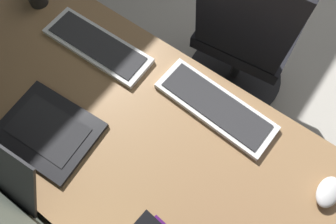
{
  "coord_description": "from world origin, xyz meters",
  "views": [
    {
      "loc": [
        -0.02,
        2.23,
        1.7
      ],
      "look_at": [
        0.19,
        1.95,
        0.95
      ],
      "focal_mm": 33.92,
      "sensor_mm": 36.0,
      "label": 1
    }
  ],
  "objects_px": {
    "laptop_leftmost": "(28,143)",
    "office_chair": "(244,41)",
    "mouse_main": "(328,192)",
    "drawer_pedestal": "(122,157)",
    "keyboard_spare": "(215,106)",
    "keyboard_main": "(97,45)"
  },
  "relations": [
    {
      "from": "laptop_leftmost",
      "to": "keyboard_main",
      "type": "relative_size",
      "value": 0.88
    },
    {
      "from": "keyboard_spare",
      "to": "keyboard_main",
      "type": "bearing_deg",
      "value": 6.03
    },
    {
      "from": "mouse_main",
      "to": "laptop_leftmost",
      "type": "bearing_deg",
      "value": 27.66
    },
    {
      "from": "keyboard_main",
      "to": "drawer_pedestal",
      "type": "bearing_deg",
      "value": 136.75
    },
    {
      "from": "drawer_pedestal",
      "to": "office_chair",
      "type": "relative_size",
      "value": 0.72
    },
    {
      "from": "keyboard_spare",
      "to": "office_chair",
      "type": "bearing_deg",
      "value": -76.44
    },
    {
      "from": "laptop_leftmost",
      "to": "office_chair",
      "type": "height_order",
      "value": "office_chair"
    },
    {
      "from": "laptop_leftmost",
      "to": "office_chair",
      "type": "xyz_separation_m",
      "value": [
        -0.26,
        -0.97,
        -0.32
      ]
    },
    {
      "from": "laptop_leftmost",
      "to": "keyboard_spare",
      "type": "relative_size",
      "value": 0.87
    },
    {
      "from": "laptop_leftmost",
      "to": "mouse_main",
      "type": "bearing_deg",
      "value": -152.34
    },
    {
      "from": "mouse_main",
      "to": "office_chair",
      "type": "height_order",
      "value": "office_chair"
    },
    {
      "from": "drawer_pedestal",
      "to": "office_chair",
      "type": "distance_m",
      "value": 0.79
    },
    {
      "from": "keyboard_spare",
      "to": "mouse_main",
      "type": "height_order",
      "value": "mouse_main"
    },
    {
      "from": "drawer_pedestal",
      "to": "keyboard_main",
      "type": "relative_size",
      "value": 1.64
    },
    {
      "from": "keyboard_spare",
      "to": "mouse_main",
      "type": "distance_m",
      "value": 0.43
    },
    {
      "from": "drawer_pedestal",
      "to": "laptop_leftmost",
      "type": "bearing_deg",
      "value": 57.06
    },
    {
      "from": "laptop_leftmost",
      "to": "mouse_main",
      "type": "relative_size",
      "value": 3.57
    },
    {
      "from": "keyboard_main",
      "to": "mouse_main",
      "type": "bearing_deg",
      "value": -179.38
    },
    {
      "from": "keyboard_spare",
      "to": "office_chair",
      "type": "height_order",
      "value": "office_chair"
    },
    {
      "from": "mouse_main",
      "to": "drawer_pedestal",
      "type": "bearing_deg",
      "value": 18.34
    },
    {
      "from": "laptop_leftmost",
      "to": "keyboard_main",
      "type": "xyz_separation_m",
      "value": [
        0.1,
        -0.41,
        -0.04
      ]
    },
    {
      "from": "laptop_leftmost",
      "to": "office_chair",
      "type": "bearing_deg",
      "value": -105.0
    }
  ]
}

